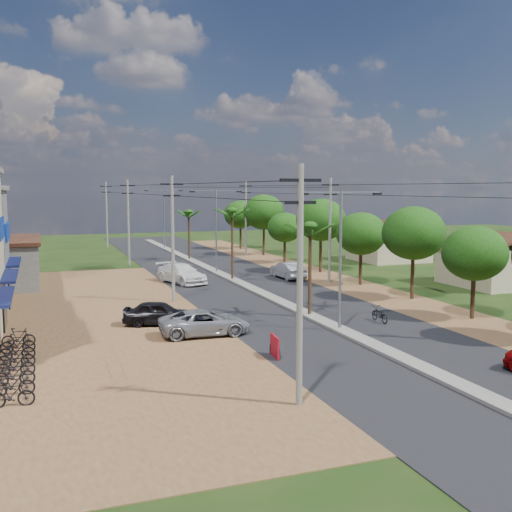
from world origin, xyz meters
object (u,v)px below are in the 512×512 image
at_px(car_white_far, 182,274).
at_px(car_parked_silver, 205,323).
at_px(car_silver_mid, 288,271).
at_px(car_parked_dark, 159,314).
at_px(parked_scooter_row, 16,361).
at_px(roadside_sign, 275,347).
at_px(moto_rider_east, 380,315).

distance_m(car_white_far, car_parked_silver, 18.65).
height_order(car_silver_mid, car_parked_dark, car_silver_mid).
bearing_deg(parked_scooter_row, car_parked_dark, 41.94).
distance_m(car_parked_silver, car_parked_dark, 3.82).
relative_size(car_silver_mid, car_parked_silver, 0.92).
distance_m(car_white_far, roadside_sign, 23.85).
distance_m(car_silver_mid, car_parked_silver, 21.58).
relative_size(car_silver_mid, car_parked_dark, 1.09).
distance_m(car_silver_mid, car_white_far, 9.58).
relative_size(car_white_far, roadside_sign, 4.23).
relative_size(car_white_far, moto_rider_east, 3.16).
height_order(car_white_far, car_parked_dark, car_white_far).
height_order(moto_rider_east, parked_scooter_row, parked_scooter_row).
distance_m(car_white_far, moto_rider_east, 20.48).
bearing_deg(car_parked_silver, parked_scooter_row, 113.27).
bearing_deg(car_white_far, car_silver_mid, -23.73).
bearing_deg(roadside_sign, car_parked_silver, 116.23).
distance_m(car_silver_mid, parked_scooter_row, 30.64).
bearing_deg(moto_rider_east, car_white_far, -65.84).
xyz_separation_m(car_parked_silver, parked_scooter_row, (-9.62, -3.62, -0.20)).
xyz_separation_m(car_silver_mid, moto_rider_east, (-1.67, -18.08, -0.29)).
bearing_deg(moto_rider_east, car_silver_mid, -93.73).
bearing_deg(car_silver_mid, moto_rider_east, 82.60).
distance_m(car_parked_silver, roadside_sign, 5.78).
xyz_separation_m(car_white_far, parked_scooter_row, (-12.57, -22.03, -0.31)).
bearing_deg(moto_rider_east, roadside_sign, 30.69).
bearing_deg(car_parked_dark, car_parked_silver, -131.71).
xyz_separation_m(car_silver_mid, car_parked_dark, (-14.40, -14.27, -0.04)).
relative_size(car_parked_dark, roadside_sign, 3.17).
height_order(car_parked_dark, parked_scooter_row, car_parked_dark).
height_order(moto_rider_east, roadside_sign, roadside_sign).
bearing_deg(car_white_far, parked_scooter_row, -138.49).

